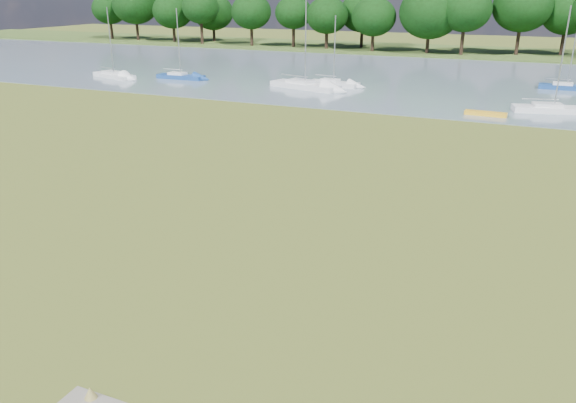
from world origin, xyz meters
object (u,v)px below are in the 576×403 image
at_px(sailboat_2, 180,75).
at_px(sailboat_4, 553,107).
at_px(kayak, 486,114).
at_px(sailboat_0, 567,85).
at_px(sailboat_7, 333,82).
at_px(sailboat_1, 304,83).
at_px(sailboat_3, 114,74).

bearing_deg(sailboat_2, sailboat_4, -5.97).
bearing_deg(kayak, sailboat_0, 72.73).
relative_size(kayak, sailboat_2, 0.43).
bearing_deg(kayak, sailboat_7, 154.23).
height_order(sailboat_4, sailboat_7, sailboat_4).
distance_m(kayak, sailboat_2, 32.79).
bearing_deg(kayak, sailboat_1, 164.02).
height_order(sailboat_1, sailboat_7, sailboat_1).
bearing_deg(sailboat_2, sailboat_1, -2.53).
relative_size(sailboat_0, sailboat_3, 0.89).
bearing_deg(sailboat_1, sailboat_7, 65.06).
bearing_deg(sailboat_1, sailboat_2, -165.51).
xyz_separation_m(sailboat_0, sailboat_1, (-23.47, -9.41, 0.07)).
bearing_deg(sailboat_4, sailboat_1, 159.20).
bearing_deg(sailboat_4, sailboat_0, 70.44).
height_order(sailboat_0, sailboat_3, sailboat_3).
distance_m(sailboat_0, sailboat_1, 25.29).
relative_size(sailboat_1, sailboat_3, 1.32).
bearing_deg(sailboat_7, sailboat_4, -7.00).
xyz_separation_m(kayak, sailboat_7, (-15.37, 8.68, 0.26)).
bearing_deg(kayak, sailboat_2, 171.99).
relative_size(sailboat_3, sailboat_4, 0.92).
xyz_separation_m(sailboat_3, sailboat_7, (24.01, 4.11, 0.02)).
xyz_separation_m(sailboat_3, sailboat_4, (44.09, -1.13, 0.02)).
xyz_separation_m(sailboat_0, sailboat_2, (-38.10, -9.02, 0.02)).
xyz_separation_m(kayak, sailboat_4, (4.71, 3.43, 0.26)).
distance_m(sailboat_3, sailboat_7, 24.36).
bearing_deg(sailboat_0, sailboat_4, -95.34).
bearing_deg(kayak, sailboat_3, 177.06).
height_order(sailboat_1, sailboat_2, sailboat_1).
relative_size(sailboat_0, sailboat_1, 0.67).
bearing_deg(sailboat_1, sailboat_0, 37.87).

